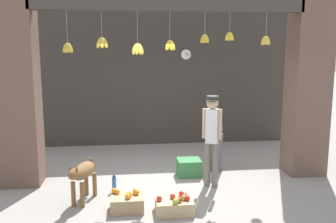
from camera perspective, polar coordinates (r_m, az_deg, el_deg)
The scene contains 13 objects.
ground_plane at distance 6.95m, azimuth 0.40°, elevation -10.82°, with size 60.00×60.00×0.00m, color gray.
shop_back_wall at distance 9.42m, azimuth -1.70°, elevation 4.89°, with size 6.64×0.12×3.29m, color #38332D.
shop_pillar_left at distance 7.06m, azimuth -21.95°, elevation 2.58°, with size 0.70×0.60×3.29m, color brown.
shop_pillar_right at distance 7.63m, azimuth 20.48°, elevation 3.15°, with size 0.70×0.60×3.29m, color brown.
storefront_awning at distance 6.66m, azimuth 0.13°, elevation 15.46°, with size 4.74×0.29×0.99m.
dog at distance 6.15m, azimuth -12.87°, elevation -9.22°, with size 0.44×0.88×0.69m.
shopkeeper at distance 6.56m, azimuth 6.70°, elevation -3.43°, with size 0.32×0.30×1.62m.
worker_stooping at distance 7.63m, azimuth 6.98°, elevation -3.85°, with size 0.28×0.76×0.99m.
fruit_crate_oranges at distance 5.86m, azimuth -6.24°, elevation -13.60°, with size 0.49×0.41×0.30m.
fruit_crate_apples at distance 5.75m, azimuth 1.02°, elevation -14.08°, with size 0.55×0.43×0.28m.
produce_box_green at distance 7.30m, azimuth 3.20°, elevation -8.50°, with size 0.44×0.40×0.32m, color #387A42.
water_bottle at distance 6.58m, azimuth -8.21°, elevation -10.87°, with size 0.07×0.07×0.29m.
wall_clock at distance 9.40m, azimuth 2.75°, elevation 8.68°, with size 0.26×0.03×0.26m.
Camera 1 is at (-0.78, -6.46, 2.44)m, focal length 40.00 mm.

